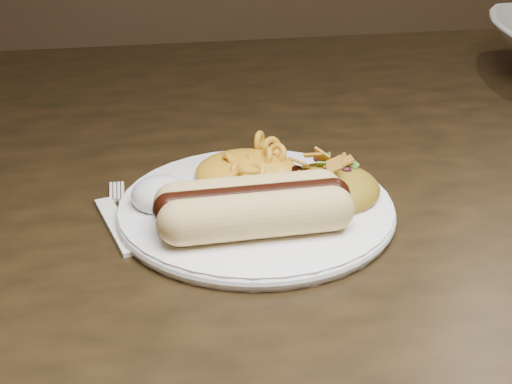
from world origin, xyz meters
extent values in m
cube|color=black|center=(0.00, 0.00, 0.73)|extent=(1.60, 0.90, 0.04)
cylinder|color=white|center=(-0.10, -0.14, 0.76)|extent=(0.29, 0.29, 0.01)
cylinder|color=tan|center=(-0.11, -0.19, 0.78)|extent=(0.12, 0.04, 0.04)
cylinder|color=tan|center=(-0.11, -0.16, 0.78)|extent=(0.12, 0.04, 0.04)
cylinder|color=black|center=(-0.11, -0.18, 0.78)|extent=(0.13, 0.03, 0.03)
ellipsoid|color=orange|center=(-0.10, -0.08, 0.78)|extent=(0.12, 0.11, 0.04)
ellipsoid|color=white|center=(-0.18, -0.12, 0.78)|extent=(0.06, 0.06, 0.03)
ellipsoid|color=red|center=(-0.04, -0.13, 0.77)|extent=(0.09, 0.08, 0.03)
cube|color=white|center=(-0.22, -0.14, 0.75)|extent=(0.06, 0.15, 0.00)
camera|label=1|loc=(-0.20, -0.66, 1.04)|focal=50.00mm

